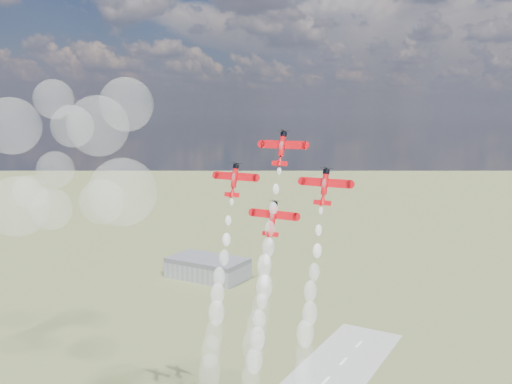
{
  "coord_description": "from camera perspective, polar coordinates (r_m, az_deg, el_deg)",
  "views": [
    {
      "loc": [
        76.94,
        -100.02,
        106.4
      ],
      "look_at": [
        10.67,
        15.5,
        86.85
      ],
      "focal_mm": 38.0,
      "sensor_mm": 36.0,
      "label": 1
    }
  ],
  "objects": [
    {
      "name": "plane_lead",
      "position": [
        132.53,
        2.74,
        4.69
      ],
      "size": [
        12.13,
        4.72,
        8.49
      ],
      "rotation": [
        1.3,
        0.0,
        0.0
      ],
      "color": "red",
      "rests_on": "ground"
    },
    {
      "name": "plane_left",
      "position": [
        137.41,
        -2.3,
        1.33
      ],
      "size": [
        12.13,
        4.72,
        8.49
      ],
      "rotation": [
        1.3,
        0.0,
        0.0
      ],
      "color": "red",
      "rests_on": "ground"
    },
    {
      "name": "smoke_trail_right",
      "position": [
        127.91,
        5.13,
        -17.03
      ],
      "size": [
        5.18,
        13.83,
        44.07
      ],
      "color": "white",
      "rests_on": "plane_right"
    },
    {
      "name": "plane_right",
      "position": [
        126.13,
        7.23,
        0.64
      ],
      "size": [
        12.13,
        4.72,
        8.49
      ],
      "rotation": [
        1.3,
        0.0,
        0.0
      ],
      "color": "red",
      "rests_on": "ground"
    },
    {
      "name": "smoke_trail_lead",
      "position": [
        131.71,
        0.38,
        -12.2
      ],
      "size": [
        5.29,
        14.27,
        43.6
      ],
      "color": "white",
      "rests_on": "plane_lead"
    },
    {
      "name": "plane_slot",
      "position": [
        130.65,
        1.77,
        -2.73
      ],
      "size": [
        12.13,
        4.72,
        8.49
      ],
      "rotation": [
        1.3,
        0.0,
        0.0
      ],
      "color": "red",
      "rests_on": "ground"
    },
    {
      "name": "smoke_trail_slot",
      "position": [
        134.76,
        -0.57,
        -19.42
      ],
      "size": [
        5.47,
        14.81,
        43.38
      ],
      "color": "white",
      "rests_on": "plane_slot"
    },
    {
      "name": "hangar",
      "position": [
        356.62,
        -5.11,
        -7.95
      ],
      "size": [
        50.0,
        28.0,
        13.0
      ],
      "color": "gray",
      "rests_on": "ground"
    },
    {
      "name": "smoke_trail_left",
      "position": [
        138.78,
        -4.5,
        -14.82
      ],
      "size": [
        5.57,
        14.27,
        43.69
      ],
      "color": "white",
      "rests_on": "plane_left"
    },
    {
      "name": "drifted_smoke_cloud",
      "position": [
        190.5,
        -18.81,
        3.33
      ],
      "size": [
        66.12,
        42.31,
        52.96
      ],
      "color": "white",
      "rests_on": "ground"
    }
  ]
}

